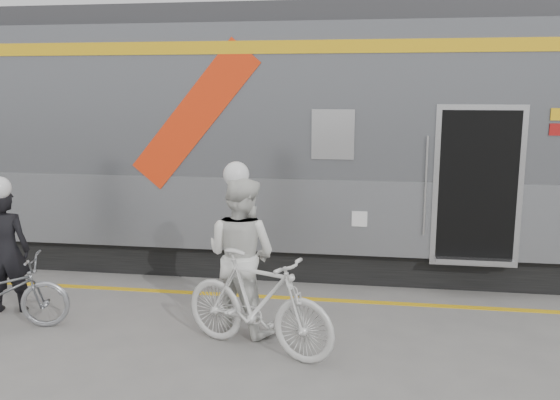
# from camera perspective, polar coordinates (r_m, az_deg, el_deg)

# --- Properties ---
(ground) EXTENTS (90.00, 90.00, 0.00)m
(ground) POSITION_cam_1_polar(r_m,az_deg,el_deg) (6.56, -6.91, -15.50)
(ground) COLOR slate
(ground) RESTS_ON ground
(train) EXTENTS (24.00, 3.17, 4.10)m
(train) POSITION_cam_1_polar(r_m,az_deg,el_deg) (9.91, 4.55, 5.85)
(train) COLOR black
(train) RESTS_ON ground
(safety_strip) EXTENTS (24.00, 0.12, 0.01)m
(safety_strip) POSITION_cam_1_polar(r_m,az_deg,el_deg) (8.48, -2.97, -9.18)
(safety_strip) COLOR gold
(safety_strip) RESTS_ON ground
(man) EXTENTS (0.68, 0.53, 1.64)m
(man) POSITION_cam_1_polar(r_m,az_deg,el_deg) (8.47, -24.89, -4.44)
(man) COLOR black
(man) RESTS_ON ground
(woman) EXTENTS (1.12, 1.01, 1.89)m
(woman) POSITION_cam_1_polar(r_m,az_deg,el_deg) (7.06, -3.75, -5.31)
(woman) COLOR white
(woman) RESTS_ON ground
(bicycle_right) EXTENTS (1.96, 1.23, 1.14)m
(bicycle_right) POSITION_cam_1_polar(r_m,az_deg,el_deg) (6.61, -2.18, -9.83)
(bicycle_right) COLOR silver
(bicycle_right) RESTS_ON ground
(helmet_woman) EXTENTS (0.30, 0.30, 0.30)m
(helmet_woman) POSITION_cam_1_polar(r_m,az_deg,el_deg) (6.84, -3.87, 3.53)
(helmet_woman) COLOR white
(helmet_woman) RESTS_ON woman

